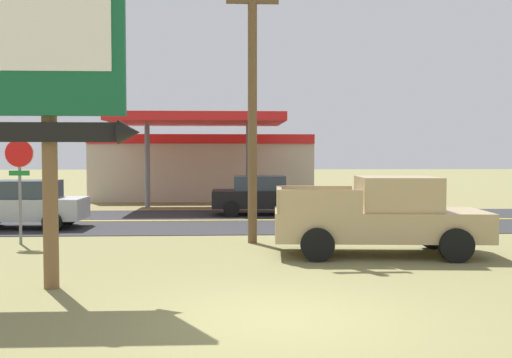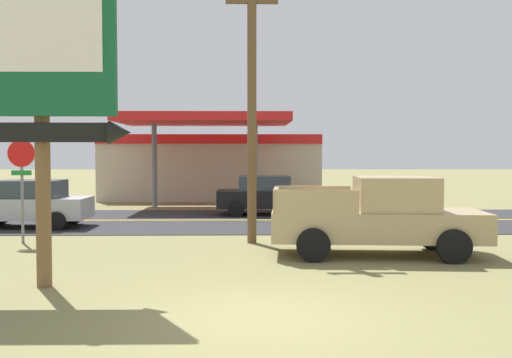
{
  "view_description": "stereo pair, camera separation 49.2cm",
  "coord_description": "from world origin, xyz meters",
  "px_view_note": "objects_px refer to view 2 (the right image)",
  "views": [
    {
      "loc": [
        -0.75,
        -8.56,
        2.5
      ],
      "look_at": [
        0.0,
        8.0,
        1.8
      ],
      "focal_mm": 39.88,
      "sensor_mm": 36.0,
      "label": 1
    },
    {
      "loc": [
        -0.26,
        -8.58,
        2.5
      ],
      "look_at": [
        0.0,
        8.0,
        1.8
      ],
      "focal_mm": 39.88,
      "sensor_mm": 36.0,
      "label": 2
    }
  ],
  "objects_px": {
    "stop_sign": "(22,172)",
    "pickup_tan_parked_on_lawn": "(379,217)",
    "car_silver_far_lane": "(28,204)",
    "utility_pole": "(252,91)",
    "car_black_near_lane": "(267,195)",
    "motel_sign": "(42,80)",
    "gas_station": "(212,165)"
  },
  "relations": [
    {
      "from": "stop_sign",
      "to": "pickup_tan_parked_on_lawn",
      "type": "distance_m",
      "value": 9.93
    },
    {
      "from": "stop_sign",
      "to": "pickup_tan_parked_on_lawn",
      "type": "bearing_deg",
      "value": -12.14
    },
    {
      "from": "stop_sign",
      "to": "car_silver_far_lane",
      "type": "xyz_separation_m",
      "value": [
        -1.18,
        3.47,
        -1.2
      ]
    },
    {
      "from": "utility_pole",
      "to": "car_silver_far_lane",
      "type": "xyz_separation_m",
      "value": [
        -7.68,
        3.5,
        -3.47
      ]
    },
    {
      "from": "utility_pole",
      "to": "car_black_near_lane",
      "type": "relative_size",
      "value": 1.93
    },
    {
      "from": "utility_pole",
      "to": "pickup_tan_parked_on_lawn",
      "type": "distance_m",
      "value": 5.03
    },
    {
      "from": "motel_sign",
      "to": "pickup_tan_parked_on_lawn",
      "type": "distance_m",
      "value": 8.39
    },
    {
      "from": "stop_sign",
      "to": "car_black_near_lane",
      "type": "bearing_deg",
      "value": 46.1
    },
    {
      "from": "car_black_near_lane",
      "to": "car_silver_far_lane",
      "type": "height_order",
      "value": "same"
    },
    {
      "from": "motel_sign",
      "to": "car_silver_far_lane",
      "type": "bearing_deg",
      "value": 112.75
    },
    {
      "from": "gas_station",
      "to": "stop_sign",
      "type": "bearing_deg",
      "value": -104.65
    },
    {
      "from": "pickup_tan_parked_on_lawn",
      "to": "car_black_near_lane",
      "type": "height_order",
      "value": "pickup_tan_parked_on_lawn"
    },
    {
      "from": "motel_sign",
      "to": "pickup_tan_parked_on_lawn",
      "type": "xyz_separation_m",
      "value": [
        7.08,
        3.41,
        -2.93
      ]
    },
    {
      "from": "utility_pole",
      "to": "gas_station",
      "type": "height_order",
      "value": "utility_pole"
    },
    {
      "from": "stop_sign",
      "to": "car_silver_far_lane",
      "type": "height_order",
      "value": "stop_sign"
    },
    {
      "from": "motel_sign",
      "to": "gas_station",
      "type": "bearing_deg",
      "value": 85.42
    },
    {
      "from": "motel_sign",
      "to": "utility_pole",
      "type": "height_order",
      "value": "utility_pole"
    },
    {
      "from": "pickup_tan_parked_on_lawn",
      "to": "car_silver_far_lane",
      "type": "distance_m",
      "value": 12.17
    },
    {
      "from": "motel_sign",
      "to": "pickup_tan_parked_on_lawn",
      "type": "relative_size",
      "value": 1.1
    },
    {
      "from": "motel_sign",
      "to": "car_black_near_lane",
      "type": "xyz_separation_m",
      "value": [
        4.61,
        12.96,
        -3.06
      ]
    },
    {
      "from": "utility_pole",
      "to": "pickup_tan_parked_on_lawn",
      "type": "height_order",
      "value": "utility_pole"
    },
    {
      "from": "pickup_tan_parked_on_lawn",
      "to": "gas_station",
      "type": "bearing_deg",
      "value": 105.85
    },
    {
      "from": "pickup_tan_parked_on_lawn",
      "to": "car_black_near_lane",
      "type": "relative_size",
      "value": 1.27
    },
    {
      "from": "gas_station",
      "to": "utility_pole",
      "type": "bearing_deg",
      "value": -82.63
    },
    {
      "from": "pickup_tan_parked_on_lawn",
      "to": "car_silver_far_lane",
      "type": "bearing_deg",
      "value": 152.9
    },
    {
      "from": "stop_sign",
      "to": "car_black_near_lane",
      "type": "height_order",
      "value": "stop_sign"
    },
    {
      "from": "motel_sign",
      "to": "stop_sign",
      "type": "relative_size",
      "value": 1.99
    },
    {
      "from": "gas_station",
      "to": "car_black_near_lane",
      "type": "xyz_separation_m",
      "value": [
        2.84,
        -9.16,
        -1.11
      ]
    },
    {
      "from": "motel_sign",
      "to": "utility_pole",
      "type": "bearing_deg",
      "value": 54.27
    },
    {
      "from": "utility_pole",
      "to": "car_silver_far_lane",
      "type": "relative_size",
      "value": 1.93
    },
    {
      "from": "car_silver_far_lane",
      "to": "utility_pole",
      "type": "bearing_deg",
      "value": -24.51
    },
    {
      "from": "motel_sign",
      "to": "stop_sign",
      "type": "distance_m",
      "value": 6.35
    }
  ]
}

